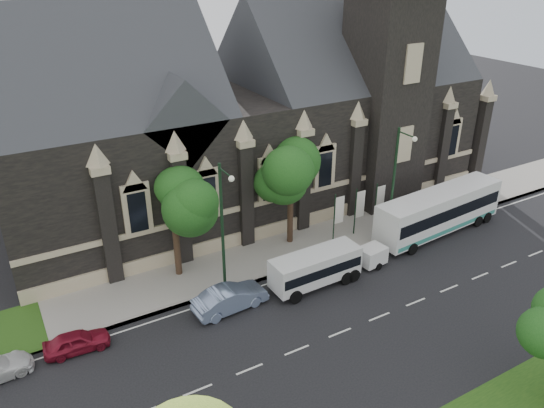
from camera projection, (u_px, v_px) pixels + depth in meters
ground at (340, 333)px, 30.81m from camera, size 160.00×160.00×0.00m
sidewalk at (262, 258)px, 38.20m from camera, size 80.00×5.00×0.15m
museum at (261, 110)px, 44.21m from camera, size 40.00×17.70×29.90m
tree_walk_right at (292, 171)px, 38.08m from camera, size 4.08×4.08×7.80m
tree_walk_left at (174, 199)px, 34.07m from camera, size 3.91×3.91×7.64m
street_lamp_near at (396, 179)px, 38.61m from camera, size 0.36×1.88×9.00m
street_lamp_mid at (223, 223)px, 32.33m from camera, size 0.36×1.88×9.00m
banner_flag_left at (338, 213)px, 39.62m from camera, size 0.90×0.10×4.00m
banner_flag_center at (358, 207)px, 40.52m from camera, size 0.90×0.10×4.00m
banner_flag_right at (378, 202)px, 41.42m from camera, size 0.90×0.10×4.00m
tour_coach at (439, 211)px, 41.06m from camera, size 12.08×3.54×3.48m
shuttle_bus at (316, 267)px, 34.63m from camera, size 6.33×2.36×2.43m
box_trailer at (372, 255)px, 37.07m from camera, size 2.79×1.65×1.46m
sedan at (230, 298)px, 32.56m from camera, size 4.90×2.02×1.58m
car_far_red at (77, 342)px, 29.22m from camera, size 3.66×1.68×1.22m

